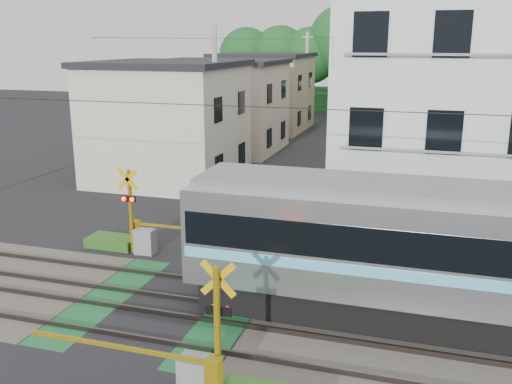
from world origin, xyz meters
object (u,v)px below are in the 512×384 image
(crossing_signal_far, at_px, (143,234))
(pedestrian, at_px, (357,121))
(apartment_block, at_px, (478,114))
(crossing_signal_near, at_px, (199,368))

(crossing_signal_far, distance_m, pedestrian, 30.89)
(apartment_block, distance_m, pedestrian, 26.27)
(crossing_signal_far, xyz_separation_m, apartment_block, (11.09, 5.84, 3.94))
(crossing_signal_far, relative_size, apartment_block, 0.46)
(pedestrian, bearing_deg, apartment_block, 119.54)
(crossing_signal_near, height_order, apartment_block, apartment_block)
(apartment_block, relative_size, pedestrian, 6.11)
(crossing_signal_near, distance_m, pedestrian, 38.04)
(crossing_signal_near, bearing_deg, apartment_block, 65.78)
(crossing_signal_far, relative_size, pedestrian, 2.84)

